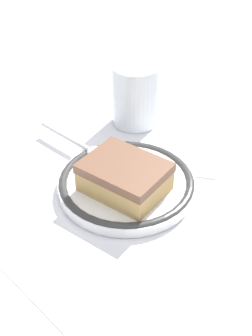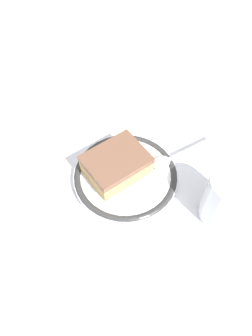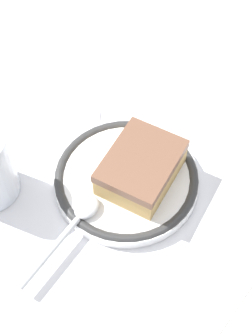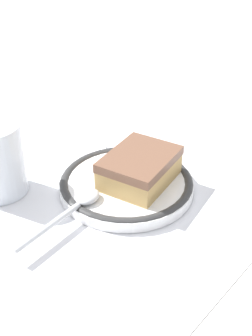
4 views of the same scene
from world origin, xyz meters
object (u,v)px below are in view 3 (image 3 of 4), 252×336
Objects in this scene: cake_slice at (141,168)px; sugar_packet at (81,118)px; spoon at (75,221)px; plate at (126,180)px.

cake_slice is 2.23× the size of sugar_packet.
spoon is 0.17m from sugar_packet.
cake_slice reaches higher than spoon.
plate is 0.03m from cake_slice.
plate is 1.31× the size of spoon.
spoon is (0.08, -0.01, 0.01)m from plate.
plate is at bearing -49.45° from cake_slice.
sugar_packet is (-0.13, -0.11, -0.02)m from spoon.
plate is at bearing 68.95° from sugar_packet.
cake_slice is at bearing 168.48° from spoon.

